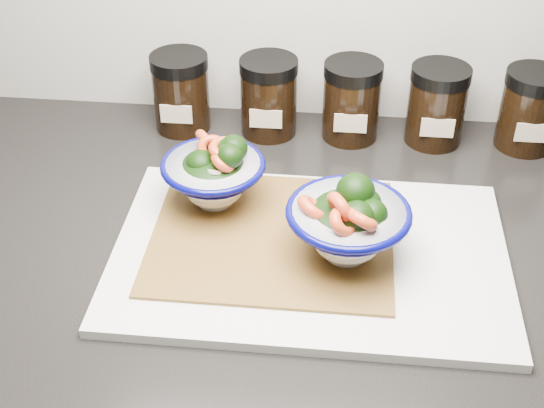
# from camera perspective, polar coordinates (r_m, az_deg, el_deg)

# --- Properties ---
(countertop) EXTENTS (3.50, 0.60, 0.04)m
(countertop) POSITION_cam_1_polar(r_m,az_deg,el_deg) (0.92, 3.55, -3.56)
(countertop) COLOR black
(countertop) RESTS_ON cabinet
(cutting_board) EXTENTS (0.45, 0.30, 0.01)m
(cutting_board) POSITION_cam_1_polar(r_m,az_deg,el_deg) (0.87, 2.86, -3.81)
(cutting_board) COLOR silver
(cutting_board) RESTS_ON countertop
(bamboo_mat) EXTENTS (0.28, 0.24, 0.00)m
(bamboo_mat) POSITION_cam_1_polar(r_m,az_deg,el_deg) (0.89, -0.00, -2.39)
(bamboo_mat) COLOR olive
(bamboo_mat) RESTS_ON cutting_board
(bowl_left) EXTENTS (0.13, 0.13, 0.09)m
(bowl_left) POSITION_cam_1_polar(r_m,az_deg,el_deg) (0.92, -4.32, 2.34)
(bowl_left) COLOR white
(bowl_left) RESTS_ON bamboo_mat
(bowl_right) EXTENTS (0.14, 0.14, 0.10)m
(bowl_right) POSITION_cam_1_polar(r_m,az_deg,el_deg) (0.83, 5.81, -1.46)
(bowl_right) COLOR white
(bowl_right) RESTS_ON bamboo_mat
(spice_jar_a) EXTENTS (0.08, 0.08, 0.11)m
(spice_jar_a) POSITION_cam_1_polar(r_m,az_deg,el_deg) (1.10, -6.87, 8.37)
(spice_jar_a) COLOR black
(spice_jar_a) RESTS_ON countertop
(spice_jar_b) EXTENTS (0.08, 0.08, 0.11)m
(spice_jar_b) POSITION_cam_1_polar(r_m,az_deg,el_deg) (1.08, -0.25, 8.10)
(spice_jar_b) COLOR black
(spice_jar_b) RESTS_ON countertop
(spice_jar_c) EXTENTS (0.08, 0.08, 0.11)m
(spice_jar_c) POSITION_cam_1_polar(r_m,az_deg,el_deg) (1.07, 6.01, 7.75)
(spice_jar_c) COLOR black
(spice_jar_c) RESTS_ON countertop
(spice_jar_d) EXTENTS (0.08, 0.08, 0.11)m
(spice_jar_d) POSITION_cam_1_polar(r_m,az_deg,el_deg) (1.08, 12.30, 7.30)
(spice_jar_d) COLOR black
(spice_jar_d) RESTS_ON countertop
(spice_jar_e) EXTENTS (0.08, 0.08, 0.11)m
(spice_jar_e) POSITION_cam_1_polar(r_m,az_deg,el_deg) (1.10, 18.84, 6.75)
(spice_jar_e) COLOR black
(spice_jar_e) RESTS_ON countertop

